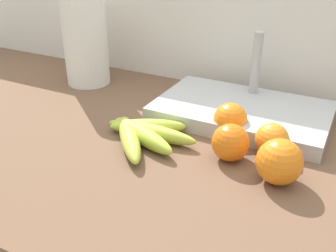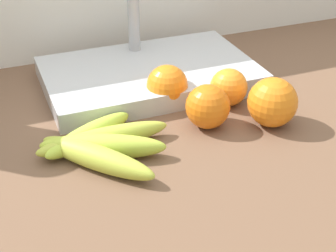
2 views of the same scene
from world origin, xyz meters
name	(u,v)px [view 2 (image 2 of 2)]	position (x,y,z in m)	size (l,w,h in m)	color
wall_back	(67,160)	(0.00, 0.40, 0.65)	(2.30, 0.06, 1.30)	silver
banana_bunch	(98,145)	(0.00, -0.01, 0.95)	(0.21, 0.21, 0.04)	#B4C23F
orange_back_left	(208,107)	(0.19, 0.01, 0.97)	(0.07, 0.07, 0.07)	orange
orange_center	(167,85)	(0.15, 0.11, 0.97)	(0.07, 0.07, 0.07)	orange
orange_right	(272,102)	(0.29, -0.02, 0.97)	(0.08, 0.08, 0.08)	orange
orange_back_right	(229,87)	(0.25, 0.07, 0.97)	(0.07, 0.07, 0.07)	orange
sink_basin	(149,73)	(0.15, 0.20, 0.95)	(0.40, 0.25, 0.19)	#B7BABF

